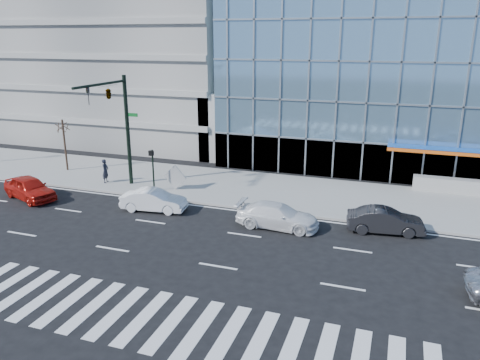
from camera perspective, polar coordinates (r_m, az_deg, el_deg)
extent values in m
plane|color=black|center=(26.57, 0.52, -6.71)|extent=(160.00, 160.00, 0.00)
cube|color=gray|center=(33.72, 4.87, -1.39)|extent=(120.00, 8.00, 0.15)
cube|color=#6F99B9|center=(49.56, 26.93, 11.55)|extent=(42.00, 26.00, 15.00)
cube|color=gray|center=(56.36, -10.79, 16.05)|extent=(24.00, 24.00, 20.00)
cube|color=gray|center=(43.97, 0.61, 6.95)|extent=(6.00, 8.00, 6.00)
cylinder|color=black|center=(35.19, -13.53, 5.84)|extent=(0.28, 0.28, 8.00)
cylinder|color=black|center=(32.39, -16.65, 11.12)|extent=(0.18, 5.60, 0.18)
imported|color=black|center=(31.33, -18.04, 9.71)|extent=(0.18, 0.22, 1.10)
imported|color=black|center=(33.10, -15.75, 10.26)|extent=(0.48, 2.24, 0.90)
cube|color=#0C591E|center=(34.75, -13.03, 7.75)|extent=(0.90, 0.05, 0.25)
cylinder|color=black|center=(33.66, -10.54, 1.15)|extent=(0.12, 0.12, 3.00)
cube|color=black|center=(33.21, -10.78, 3.24)|extent=(0.30, 0.25, 0.35)
cylinder|color=#332319|center=(40.84, -20.56, 4.00)|extent=(0.16, 0.16, 4.20)
ellipsoid|color=#332319|center=(40.52, -20.81, 6.32)|extent=(1.10, 1.10, 0.90)
imported|color=white|center=(27.46, 4.58, -4.36)|extent=(4.91, 2.07, 1.41)
imported|color=white|center=(30.45, -10.47, -2.45)|extent=(4.35, 1.99, 1.38)
imported|color=black|center=(27.91, 17.30, -4.76)|extent=(4.44, 2.06, 1.41)
imported|color=#B4160D|center=(35.17, -24.26, -0.90)|extent=(4.93, 3.32, 1.56)
imported|color=black|center=(36.62, -16.09, 1.08)|extent=(0.51, 0.71, 1.80)
cube|color=#9E9E9E|center=(33.88, -7.91, 0.35)|extent=(1.84, 0.17, 1.84)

